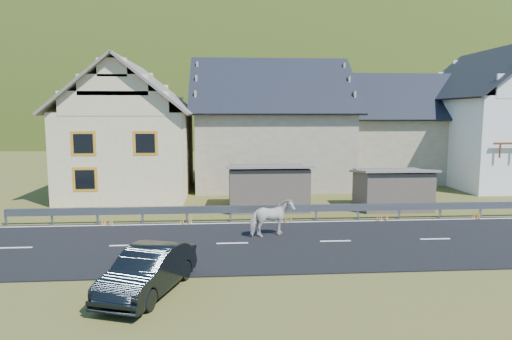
{
  "coord_description": "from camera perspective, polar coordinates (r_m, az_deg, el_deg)",
  "views": [
    {
      "loc": [
        -4.34,
        -16.93,
        4.97
      ],
      "look_at": [
        -2.9,
        2.63,
        2.52
      ],
      "focal_mm": 32.0,
      "sensor_mm": 36.0,
      "label": 1
    }
  ],
  "objects": [
    {
      "name": "road",
      "position": [
        18.16,
        9.9,
        -8.81
      ],
      "size": [
        60.0,
        7.0,
        0.04
      ],
      "primitive_type": "cube",
      "color": "black",
      "rests_on": "ground"
    },
    {
      "name": "guardrail",
      "position": [
        21.52,
        7.54,
        -4.77
      ],
      "size": [
        28.1,
        0.09,
        0.75
      ],
      "color": "#93969B",
      "rests_on": "ground"
    },
    {
      "name": "house_cream",
      "position": [
        29.48,
        -15.38,
        5.66
      ],
      "size": [
        7.8,
        9.8,
        8.3
      ],
      "color": "beige",
      "rests_on": "ground"
    },
    {
      "name": "conifer_patch",
      "position": [
        136.66,
        -26.18,
        6.81
      ],
      "size": [
        76.0,
        50.0,
        28.0
      ],
      "primitive_type": "ellipsoid",
      "color": "black",
      "rests_on": "ground"
    },
    {
      "name": "car",
      "position": [
        13.28,
        -13.31,
        -12.13
      ],
      "size": [
        2.5,
        4.08,
        1.27
      ],
      "primitive_type": "imported",
      "rotation": [
        0.0,
        0.0,
        -0.32
      ],
      "color": "black",
      "rests_on": "ground"
    },
    {
      "name": "mountain",
      "position": [
        198.72,
        -1.5,
        -0.12
      ],
      "size": [
        440.0,
        280.0,
        260.0
      ],
      "primitive_type": "ellipsoid",
      "color": "#1E3911",
      "rests_on": "ground"
    },
    {
      "name": "ground",
      "position": [
        18.17,
        9.89,
        -8.87
      ],
      "size": [
        160.0,
        160.0,
        0.0
      ],
      "primitive_type": "plane",
      "color": "#414A1D",
      "rests_on": "ground"
    },
    {
      "name": "house_stone_b",
      "position": [
        36.46,
        17.32,
        5.63
      ],
      "size": [
        9.8,
        8.8,
        8.1
      ],
      "color": "tan",
      "rests_on": "ground"
    },
    {
      "name": "house_white",
      "position": [
        36.48,
        27.99,
        6.43
      ],
      "size": [
        8.8,
        10.8,
        9.7
      ],
      "color": "silver",
      "rests_on": "ground"
    },
    {
      "name": "house_stone_a",
      "position": [
        32.1,
        1.76,
        6.5
      ],
      "size": [
        10.8,
        9.8,
        8.9
      ],
      "color": "tan",
      "rests_on": "ground"
    },
    {
      "name": "horse",
      "position": [
        18.45,
        1.97,
        -6.0
      ],
      "size": [
        1.39,
        1.94,
        1.49
      ],
      "primitive_type": "imported",
      "rotation": [
        0.0,
        0.0,
        1.94
      ],
      "color": "silver",
      "rests_on": "road"
    },
    {
      "name": "shed_right",
      "position": [
        24.89,
        16.66,
        -2.37
      ],
      "size": [
        3.8,
        2.9,
        2.2
      ],
      "primitive_type": "cube",
      "color": "brown",
      "rests_on": "ground"
    },
    {
      "name": "shed_left",
      "position": [
        23.86,
        1.47,
        -2.23
      ],
      "size": [
        4.3,
        3.3,
        2.4
      ],
      "primitive_type": "cube",
      "color": "brown",
      "rests_on": "ground"
    },
    {
      "name": "lane_markings",
      "position": [
        18.15,
        9.9,
        -8.73
      ],
      "size": [
        60.0,
        6.6,
        0.01
      ],
      "primitive_type": "cube",
      "color": "silver",
      "rests_on": "road"
    }
  ]
}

